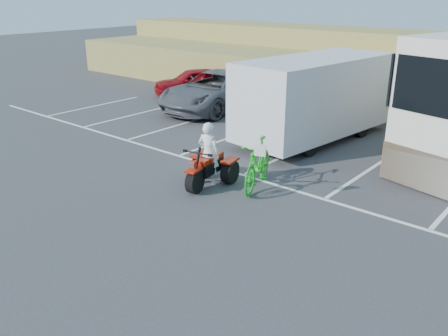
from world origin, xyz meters
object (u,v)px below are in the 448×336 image
Objects in this scene: green_dirt_bike at (258,164)px; cargo_trailer at (315,96)px; red_car at (194,82)px; rider at (209,153)px; quad_atv_blue at (262,127)px; quad_atv_green at (311,131)px; grey_pickup at (217,90)px; red_trike_atv at (206,185)px.

green_dirt_bike is 5.11m from cargo_trailer.
red_car is 9.10m from cargo_trailer.
red_car is (-8.51, 8.43, -0.20)m from rider.
cargo_trailer is 2.83m from quad_atv_blue.
quad_atv_green is (1.78, 0.78, 0.00)m from quad_atv_blue.
rider is 0.29× the size of grey_pickup.
rider reaches higher than red_trike_atv.
grey_pickup reaches higher than red_car.
red_car is at bearing -55.91° from rider.
green_dirt_bike is 0.34× the size of cargo_trailer.
green_dirt_bike is 6.14m from quad_atv_blue.
quad_atv_green is (8.05, -1.91, -0.70)m from red_car.
red_trike_atv is at bearing -54.47° from grey_pickup.
cargo_trailer is at bearing 9.56° from quad_atv_blue.
red_trike_atv is 1.08× the size of quad_atv_green.
red_car is (-9.70, 7.73, 0.02)m from green_dirt_bike.
grey_pickup is at bearing 173.31° from quad_atv_blue.
grey_pickup is (-5.71, 7.11, 0.85)m from red_trike_atv.
green_dirt_bike is at bearing -70.63° from cargo_trailer.
red_car is 2.56× the size of quad_atv_green.
cargo_trailer reaches higher than quad_atv_blue.
grey_pickup reaches higher than quad_atv_green.
rider reaches higher than red_car.
green_dirt_bike is at bearing -160.91° from rider.
quad_atv_blue is at bearing -22.87° from grey_pickup.
quad_atv_green is at bearing 86.27° from green_dirt_bike.
rider is 11.98m from red_car.
quad_atv_green is (-0.46, 6.52, -0.90)m from rider.
quad_atv_blue is 0.93× the size of quad_atv_green.
quad_atv_green is (-1.65, 5.82, -0.68)m from green_dirt_bike.
quad_atv_green is at bearing 18.57° from red_car.
red_car is (-8.54, 8.58, 0.70)m from red_trike_atv.
red_trike_atv is 0.97× the size of rider.
cargo_trailer reaches higher than grey_pickup.
rider reaches higher than quad_atv_blue.
green_dirt_bike is at bearing 24.78° from red_trike_atv.
red_trike_atv is at bearing -13.20° from red_car.
cargo_trailer reaches higher than red_trike_atv.
red_car is 8.31m from quad_atv_green.
quad_atv_blue is at bearing 8.69° from red_car.
quad_atv_blue is (-3.43, 5.04, -0.68)m from green_dirt_bike.
cargo_trailer is at bearing 13.71° from red_car.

